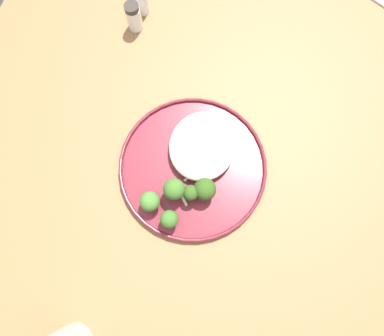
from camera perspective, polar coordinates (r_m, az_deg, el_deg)
ground at (r=1.42m, az=-0.89°, el=-6.92°), size 6.00×6.00×0.00m
wooden_dining_table at (r=0.77m, az=-1.64°, el=-0.94°), size 1.40×1.00×0.74m
dinner_plate at (r=0.68m, az=0.00°, el=-0.23°), size 0.29×0.29×0.02m
noodle_bed at (r=0.67m, az=1.75°, el=3.69°), size 0.14×0.13×0.04m
seared_scallop_on_noodles at (r=0.67m, az=3.21°, el=2.33°), size 0.02×0.02×0.02m
seared_scallop_tiny_bay at (r=0.68m, az=-0.85°, el=4.49°), size 0.03×0.03×0.01m
seared_scallop_left_edge at (r=0.68m, az=4.43°, el=4.23°), size 0.03×0.03×0.01m
seared_scallop_center_golden at (r=0.67m, az=0.92°, el=2.92°), size 0.03×0.03×0.02m
broccoli_floret_left_leaning at (r=0.63m, az=2.14°, el=-3.54°), size 0.04×0.04×0.06m
broccoli_floret_front_edge at (r=0.63m, az=-0.21°, el=-4.19°), size 0.03×0.03×0.05m
broccoli_floret_beside_noodles at (r=0.63m, az=-2.98°, el=-3.56°), size 0.04×0.04×0.06m
broccoli_floret_split_head at (r=0.63m, az=-3.78°, el=-8.46°), size 0.03×0.03×0.05m
broccoli_floret_small_sprig at (r=0.64m, az=-6.97°, el=-5.51°), size 0.04×0.04×0.05m
onion_sliver_short_strip at (r=0.67m, az=0.31°, el=-0.62°), size 0.05×0.03×0.00m
onion_sliver_long_sliver at (r=0.66m, az=-2.00°, el=-4.05°), size 0.04×0.04×0.00m
salt_shaker at (r=0.83m, az=-8.49°, el=25.79°), size 0.03×0.03×0.07m
pepper_shaker at (r=0.81m, az=-9.60°, el=23.42°), size 0.03×0.03×0.07m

